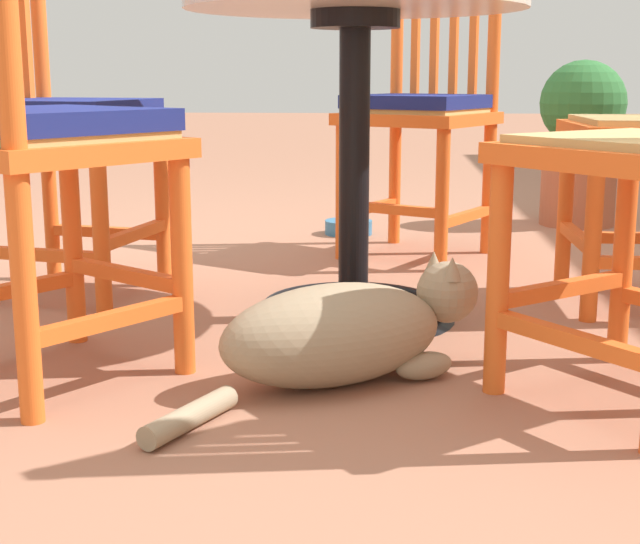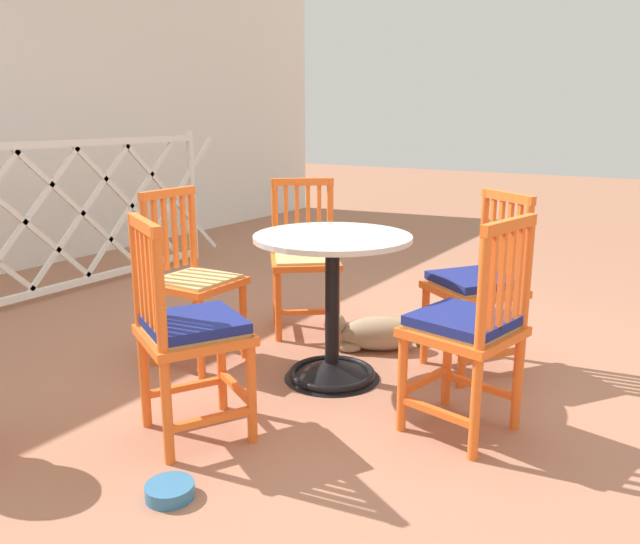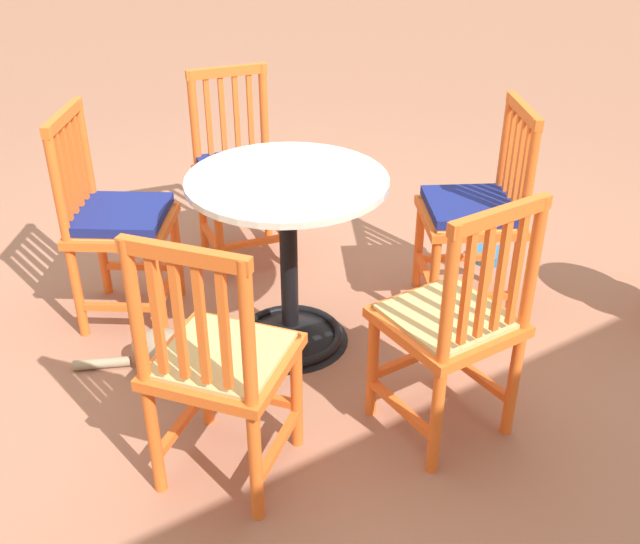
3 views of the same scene
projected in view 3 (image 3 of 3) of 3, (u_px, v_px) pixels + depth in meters
The scene contains 9 objects.
ground_plane at pixel (277, 310), 3.30m from camera, with size 24.00×24.00×0.00m, color #A36B51.
cafe_table at pixel (289, 281), 2.96m from camera, with size 0.76×0.76×0.73m.
orange_chair_tucked_in at pixel (241, 173), 3.51m from camera, with size 0.47×0.47×0.91m.
orange_chair_facing_out at pixel (117, 222), 3.05m from camera, with size 0.56×0.56×0.91m.
orange_chair_at_corner at pixel (219, 366), 2.24m from camera, with size 0.56×0.56×0.91m.
orange_chair_near_fence at pixel (453, 325), 2.43m from camera, with size 0.40×0.40×0.91m.
orange_chair_by_planter at pixel (475, 214), 3.12m from camera, with size 0.54×0.54×0.91m.
tabby_cat at pixel (187, 359), 2.83m from camera, with size 0.55×0.57×0.23m.
pet_water_bowl at pixel (489, 255), 3.68m from camera, with size 0.17×0.17×0.05m, color teal.
Camera 3 is at (1.34, 2.43, 1.80)m, focal length 41.69 mm.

